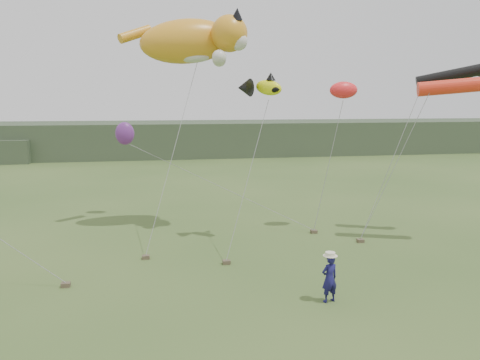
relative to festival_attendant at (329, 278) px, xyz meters
name	(u,v)px	position (x,y,z in m)	size (l,w,h in m)	color
ground	(298,303)	(-1.03, 0.05, -0.80)	(120.00, 120.00, 0.00)	#385123
headland	(165,139)	(-4.15, 44.74, 1.12)	(90.00, 13.00, 4.00)	#2D3D28
festival_attendant	(329,278)	(0.00, 0.00, 0.00)	(0.58, 0.38, 1.60)	#171551
sandbag_anchors	(234,253)	(-2.27, 5.25, -0.72)	(12.86, 5.22, 0.16)	brown
cat_kite	(196,40)	(-3.32, 9.83, 8.62)	(6.21, 3.32, 2.73)	orange
fish_kite	(260,87)	(-0.76, 7.13, 6.32)	(2.26, 1.48, 1.10)	#EAEF10
tube_kites	(461,81)	(8.24, 5.69, 6.61)	(3.88, 3.31, 1.54)	black
misc_kites	(227,113)	(-1.68, 10.85, 5.08)	(12.06, 5.82, 3.38)	#FF262A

